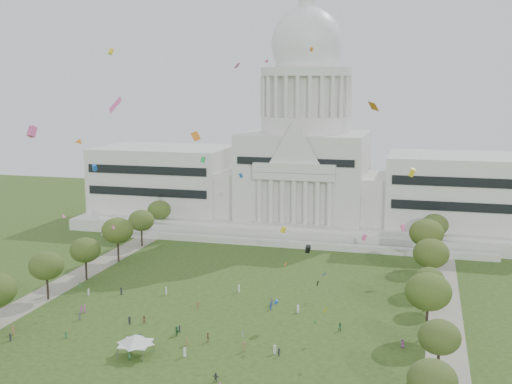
% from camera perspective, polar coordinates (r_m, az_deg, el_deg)
% --- Properties ---
extents(ground, '(400.00, 400.00, 0.00)m').
position_cam_1_polar(ground, '(132.39, -5.21, -13.53)').
color(ground, '#304716').
rests_on(ground, ground).
extents(capitol, '(160.00, 64.50, 91.30)m').
position_cam_1_polar(capitol, '(233.44, 4.38, 2.32)').
color(capitol, silver).
rests_on(capitol, ground).
extents(path_left, '(8.00, 160.00, 0.04)m').
position_cam_1_polar(path_left, '(177.95, -16.56, -7.74)').
color(path_left, gray).
rests_on(path_left, ground).
extents(path_right, '(8.00, 160.00, 0.04)m').
position_cam_1_polar(path_right, '(153.18, 16.38, -10.60)').
color(path_right, gray).
rests_on(path_right, ground).
extents(row_tree_r_0, '(7.67, 7.67, 10.91)m').
position_cam_1_polar(row_tree_r_0, '(104.30, 15.40, -15.84)').
color(row_tree_r_0, black).
rests_on(row_tree_r_0, ground).
extents(row_tree_r_1, '(7.58, 7.58, 10.78)m').
position_cam_1_polar(row_tree_r_1, '(120.74, 15.99, -12.30)').
color(row_tree_r_1, black).
rests_on(row_tree_r_1, ground).
extents(row_tree_l_2, '(8.42, 8.42, 11.97)m').
position_cam_1_polar(row_tree_l_2, '(163.81, -18.13, -6.24)').
color(row_tree_l_2, black).
rests_on(row_tree_l_2, ground).
extents(row_tree_r_2, '(9.55, 9.55, 13.58)m').
position_cam_1_polar(row_tree_r_2, '(138.09, 15.07, -8.55)').
color(row_tree_r_2, black).
rests_on(row_tree_r_2, ground).
extents(row_tree_l_3, '(8.12, 8.12, 11.55)m').
position_cam_1_polar(row_tree_l_3, '(177.00, -14.94, -5.01)').
color(row_tree_l_3, black).
rests_on(row_tree_l_3, ground).
extents(row_tree_r_3, '(7.01, 7.01, 9.98)m').
position_cam_1_polar(row_tree_r_3, '(155.13, 15.13, -7.53)').
color(row_tree_r_3, black).
rests_on(row_tree_r_3, ground).
extents(row_tree_l_4, '(9.29, 9.29, 13.21)m').
position_cam_1_polar(row_tree_l_4, '(192.46, -12.21, -3.36)').
color(row_tree_l_4, black).
rests_on(row_tree_l_4, ground).
extents(row_tree_r_4, '(9.19, 9.19, 13.06)m').
position_cam_1_polar(row_tree_r_4, '(169.51, 15.30, -5.29)').
color(row_tree_r_4, black).
rests_on(row_tree_r_4, ground).
extents(row_tree_l_5, '(8.33, 8.33, 11.85)m').
position_cam_1_polar(row_tree_l_5, '(209.42, -10.16, -2.51)').
color(row_tree_l_5, black).
rests_on(row_tree_l_5, ground).
extents(row_tree_r_5, '(9.82, 9.82, 13.96)m').
position_cam_1_polar(row_tree_r_5, '(188.93, 14.92, -3.54)').
color(row_tree_r_5, black).
rests_on(row_tree_r_5, ground).
extents(row_tree_l_6, '(8.19, 8.19, 11.64)m').
position_cam_1_polar(row_tree_l_6, '(226.27, -8.60, -1.59)').
color(row_tree_l_6, black).
rests_on(row_tree_l_6, ground).
extents(row_tree_r_6, '(8.42, 8.42, 11.97)m').
position_cam_1_polar(row_tree_r_6, '(206.77, 15.61, -2.85)').
color(row_tree_r_6, black).
rests_on(row_tree_r_6, ground).
extents(event_tent, '(8.55, 8.55, 4.36)m').
position_cam_1_polar(event_tent, '(128.88, -10.67, -12.70)').
color(event_tent, '#4C4C4C').
rests_on(event_tent, ground).
extents(person_0, '(1.08, 0.97, 1.85)m').
position_cam_1_polar(person_0, '(134.27, 12.90, -12.97)').
color(person_0, '#994C8C').
rests_on(person_0, ground).
extents(person_2, '(1.01, 0.75, 1.88)m').
position_cam_1_polar(person_2, '(140.35, 7.50, -11.78)').
color(person_2, '#33723F').
rests_on(person_2, ground).
extents(person_3, '(0.66, 1.27, 1.96)m').
position_cam_1_polar(person_3, '(129.46, -1.10, -13.57)').
color(person_3, olive).
rests_on(person_3, ground).
extents(person_4, '(0.94, 1.30, 1.99)m').
position_cam_1_polar(person_4, '(133.98, -4.30, -12.76)').
color(person_4, olive).
rests_on(person_4, ground).
extents(person_5, '(1.84, 1.89, 2.04)m').
position_cam_1_polar(person_5, '(137.66, -7.05, -12.17)').
color(person_5, '#33723F').
rests_on(person_5, ground).
extents(person_7, '(0.76, 0.67, 1.72)m').
position_cam_1_polar(person_7, '(127.71, -11.19, -14.16)').
color(person_7, '#33723F').
rests_on(person_7, ground).
extents(person_8, '(0.89, 0.57, 1.80)m').
position_cam_1_polar(person_8, '(145.42, -9.93, -11.08)').
color(person_8, olive).
rests_on(person_8, ground).
extents(person_9, '(1.00, 1.18, 1.63)m').
position_cam_1_polar(person_9, '(127.47, 2.08, -14.04)').
color(person_9, '#26262B').
rests_on(person_9, ground).
extents(person_10, '(0.53, 0.83, 1.33)m').
position_cam_1_polar(person_10, '(136.47, -1.20, -12.45)').
color(person_10, silver).
rests_on(person_10, ground).
extents(person_11, '(1.52, 0.78, 1.57)m').
position_cam_1_polar(person_11, '(118.00, -3.59, -16.11)').
color(person_11, '#4C4C51').
rests_on(person_11, ground).
extents(distant_crowd, '(58.17, 42.31, 1.94)m').
position_cam_1_polar(distant_crowd, '(148.36, -8.69, -10.63)').
color(distant_crowd, olive).
rests_on(distant_crowd, ground).
extents(kite_swarm, '(82.82, 109.84, 55.66)m').
position_cam_1_polar(kite_swarm, '(131.95, -3.68, -0.15)').
color(kite_swarm, red).
rests_on(kite_swarm, ground).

